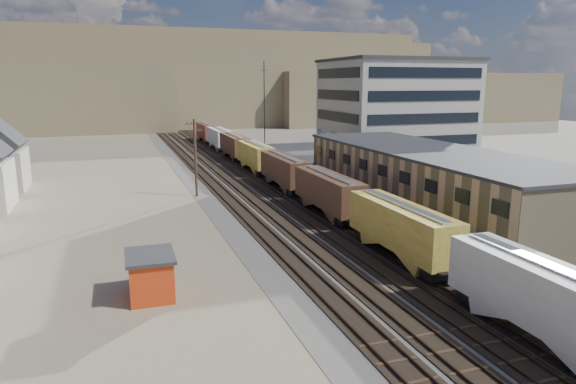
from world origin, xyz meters
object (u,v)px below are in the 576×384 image
object	(u,v)px
maintenance_shed	(151,275)
freight_train	(269,162)
parked_car_blue	(446,182)
utility_pole_north	(195,156)

from	to	relation	value
maintenance_shed	freight_train	bearing A→B (deg)	62.65
parked_car_blue	utility_pole_north	bearing A→B (deg)	140.15
freight_train	utility_pole_north	distance (m)	15.09
freight_train	parked_car_blue	xyz separation A→B (m)	(21.81, -14.00, -1.98)
maintenance_shed	parked_car_blue	distance (m)	49.14
freight_train	parked_car_blue	bearing A→B (deg)	-32.69
maintenance_shed	parked_car_blue	xyz separation A→B (m)	(42.13, 25.29, -0.76)
utility_pole_north	parked_car_blue	xyz separation A→B (m)	(34.11, -5.62, -4.48)
freight_train	parked_car_blue	world-z (taller)	freight_train
maintenance_shed	utility_pole_north	bearing A→B (deg)	75.45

